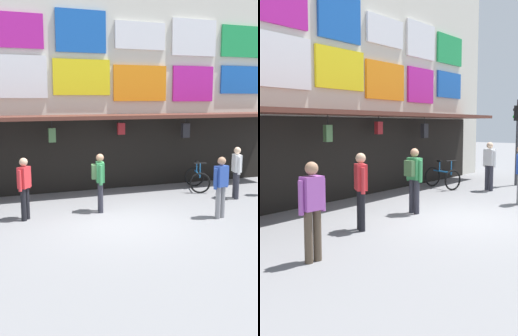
% 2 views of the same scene
% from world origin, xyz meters
% --- Properties ---
extents(ground_plane, '(80.00, 80.00, 0.00)m').
position_xyz_m(ground_plane, '(0.00, 0.00, 0.00)').
color(ground_plane, slate).
extents(shopfront, '(18.00, 2.60, 8.00)m').
position_xyz_m(shopfront, '(0.00, 4.57, 3.96)').
color(shopfront, beige).
rests_on(shopfront, ground).
extents(bicycle_parked, '(1.05, 1.33, 1.05)m').
position_xyz_m(bicycle_parked, '(3.81, 2.70, 0.39)').
color(bicycle_parked, black).
rests_on(bicycle_parked, ground).
extents(pedestrian_in_red, '(0.40, 0.52, 1.68)m').
position_xyz_m(pedestrian_in_red, '(-0.21, 1.15, 0.98)').
color(pedestrian_in_red, '#2D2D38').
rests_on(pedestrian_in_red, ground).
extents(pedestrian_in_green, '(0.30, 0.52, 1.68)m').
position_xyz_m(pedestrian_in_green, '(4.36, 1.18, 0.95)').
color(pedestrian_in_green, '#2D2D38').
rests_on(pedestrian_in_green, ground).
extents(pedestrian_in_yellow, '(0.39, 0.45, 1.68)m').
position_xyz_m(pedestrian_in_yellow, '(-2.28, 1.08, 0.95)').
color(pedestrian_in_yellow, black).
rests_on(pedestrian_in_yellow, ground).
extents(pedestrian_in_black, '(0.51, 0.32, 1.68)m').
position_xyz_m(pedestrian_in_black, '(2.70, -0.52, 0.95)').
color(pedestrian_in_black, gray).
rests_on(pedestrian_in_black, ground).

